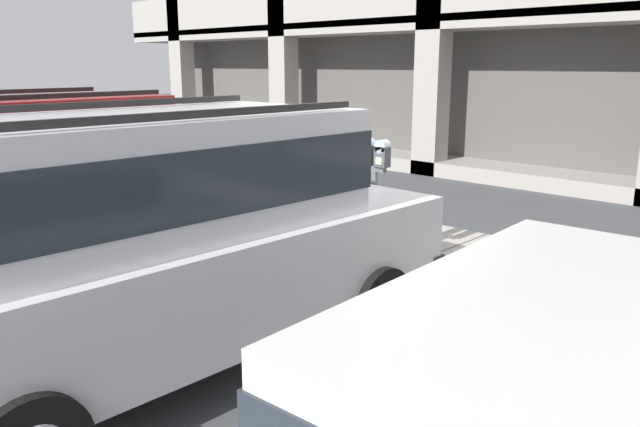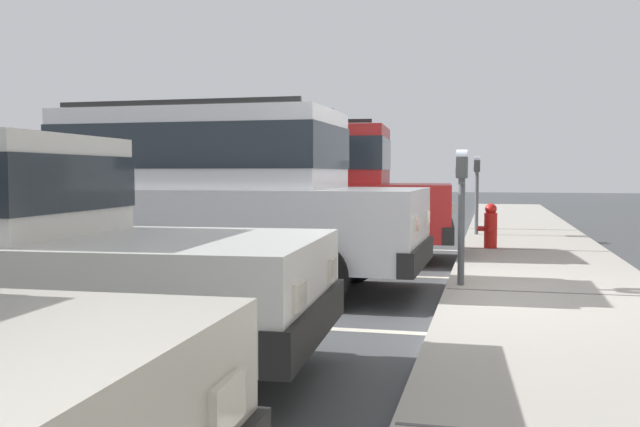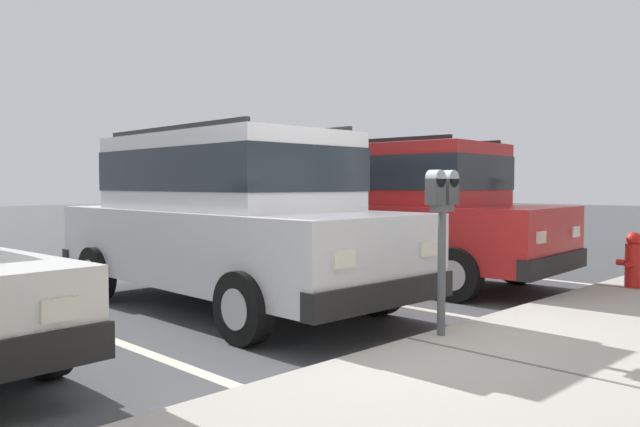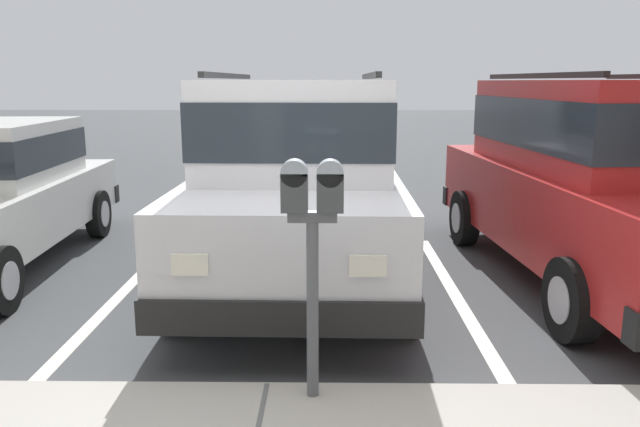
# 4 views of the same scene
# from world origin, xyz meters

# --- Properties ---
(ground_plane) EXTENTS (80.00, 80.00, 0.10)m
(ground_plane) POSITION_xyz_m (0.00, 0.00, -0.05)
(ground_plane) COLOR #444749
(parking_stall_lines) EXTENTS (12.66, 4.80, 0.01)m
(parking_stall_lines) POSITION_xyz_m (1.57, -1.40, 0.00)
(parking_stall_lines) COLOR silver
(parking_stall_lines) RESTS_ON ground_plane
(silver_suv) EXTENTS (2.07, 4.81, 2.03)m
(silver_suv) POSITION_xyz_m (-0.09, -2.42, 1.09)
(silver_suv) COLOR silver
(silver_suv) RESTS_ON ground_plane
(red_sedan) EXTENTS (2.24, 4.90, 2.03)m
(red_sedan) POSITION_xyz_m (-3.03, -2.28, 1.09)
(red_sedan) COLOR red
(red_sedan) RESTS_ON ground_plane
(parking_meter_near) EXTENTS (0.35, 0.12, 1.42)m
(parking_meter_near) POSITION_xyz_m (-0.29, 0.35, 1.18)
(parking_meter_near) COLOR #595B60
(parking_meter_near) RESTS_ON sidewalk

